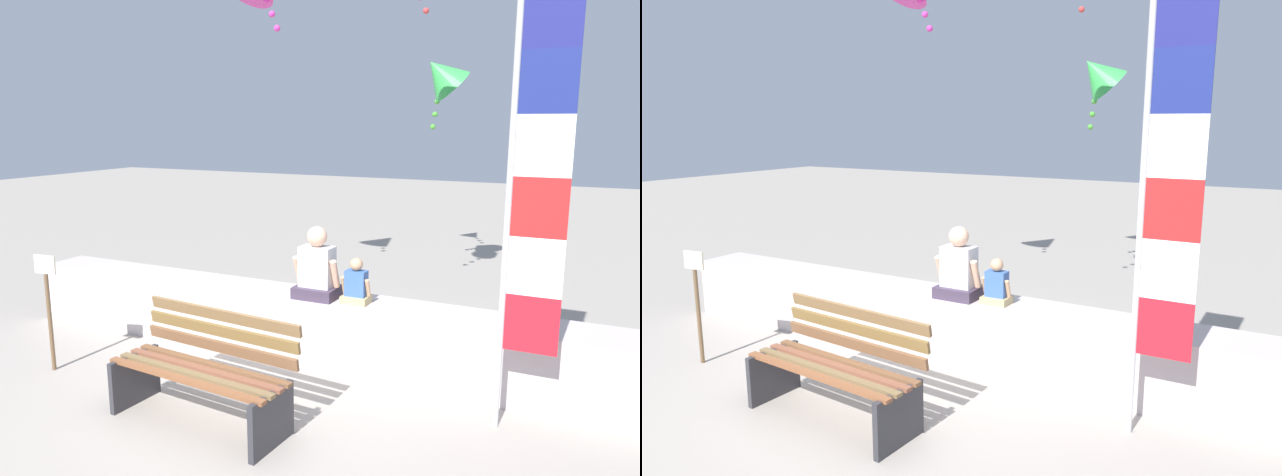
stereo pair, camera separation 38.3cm
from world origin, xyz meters
TOP-DOWN VIEW (x-y plane):
  - ground_plane at (0.00, 0.00)m, footprint 40.00×40.00m
  - seawall_ledge at (0.00, 1.08)m, footprint 6.86×0.60m
  - park_bench at (-0.10, -0.46)m, footprint 1.61×0.74m
  - person_adult at (0.19, 1.03)m, footprint 0.47×0.35m
  - person_child at (0.62, 1.03)m, footprint 0.29×0.22m
  - flag_banner at (2.22, 0.46)m, footprint 0.45×0.05m
  - kite_green at (0.53, 4.30)m, footprint 0.95×0.89m
  - sign_post at (-2.06, -0.30)m, footprint 0.24×0.05m

SIDE VIEW (x-z plane):
  - ground_plane at x=0.00m, z-range 0.00..0.00m
  - seawall_ledge at x=0.00m, z-range 0.00..0.68m
  - park_bench at x=-0.10m, z-range -0.03..0.85m
  - sign_post at x=-2.06m, z-range 0.11..1.28m
  - person_child at x=0.62m, z-range 0.63..1.08m
  - person_adult at x=0.19m, z-range 0.60..1.32m
  - flag_banner at x=2.22m, z-range 0.22..3.60m
  - kite_green at x=0.53m, z-range 2.48..3.62m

